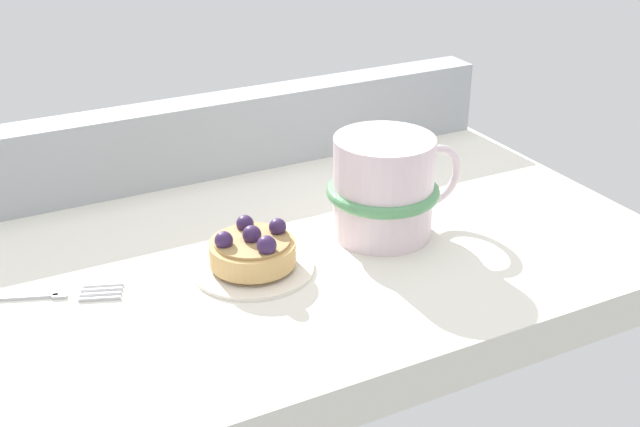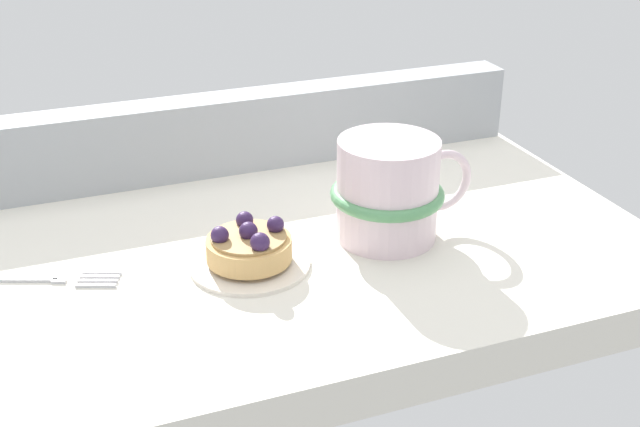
# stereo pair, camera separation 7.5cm
# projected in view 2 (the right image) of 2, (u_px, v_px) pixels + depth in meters

# --- Properties ---
(ground_plane) EXTENTS (0.69, 0.43, 0.04)m
(ground_plane) POSITION_uv_depth(u_px,v_px,m) (285.00, 261.00, 0.79)
(ground_plane) COLOR silver
(window_rail_back) EXTENTS (0.68, 0.04, 0.09)m
(window_rail_back) POSITION_uv_depth(u_px,v_px,m) (229.00, 133.00, 0.92)
(window_rail_back) COLOR #9EA3A8
(window_rail_back) RESTS_ON ground_plane
(dessert_plate) EXTENTS (0.11, 0.11, 0.01)m
(dessert_plate) POSITION_uv_depth(u_px,v_px,m) (250.00, 263.00, 0.74)
(dessert_plate) COLOR silver
(dessert_plate) RESTS_ON ground_plane
(raspberry_tart) EXTENTS (0.08, 0.08, 0.04)m
(raspberry_tart) POSITION_uv_depth(u_px,v_px,m) (249.00, 245.00, 0.73)
(raspberry_tart) COLOR tan
(raspberry_tart) RESTS_ON dessert_plate
(coffee_mug) EXTENTS (0.14, 0.11, 0.10)m
(coffee_mug) POSITION_uv_depth(u_px,v_px,m) (389.00, 190.00, 0.77)
(coffee_mug) COLOR silver
(coffee_mug) RESTS_ON ground_plane
(dessert_fork) EXTENTS (0.17, 0.08, 0.01)m
(dessert_fork) POSITION_uv_depth(u_px,v_px,m) (20.00, 278.00, 0.72)
(dessert_fork) COLOR #B7B7BC
(dessert_fork) RESTS_ON ground_plane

